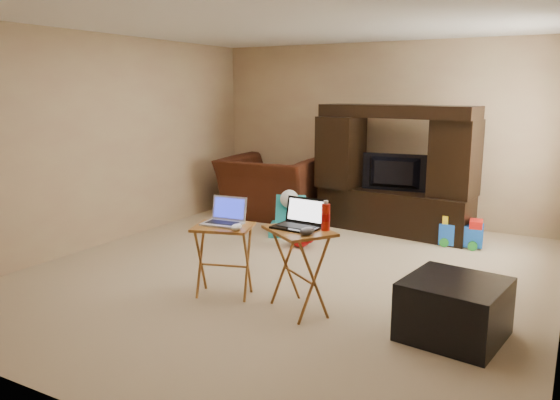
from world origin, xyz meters
The scene contains 19 objects.
floor centered at (0.00, 0.00, 0.00)m, with size 5.50×5.50×0.00m, color tan.
ceiling centered at (0.00, 0.00, 2.50)m, with size 5.50×5.50×0.00m, color silver.
wall_back centered at (0.00, 2.75, 1.25)m, with size 5.00×5.00×0.00m, color tan.
wall_front centered at (0.00, -2.75, 1.25)m, with size 5.00×5.00×0.00m, color tan.
wall_left centered at (-2.50, 0.00, 1.25)m, with size 5.50×5.50×0.00m, color tan.
entertainment_center centered at (0.41, 2.11, 0.83)m, with size 2.03×0.51×1.66m, color black.
television centered at (0.41, 2.06, 0.80)m, with size 0.84×0.11×0.48m, color black.
recliner centered at (-1.43, 2.13, 0.44)m, with size 1.35×1.18×0.88m, color #441C0E.
child_rocker centered at (-0.75, 1.29, 0.26)m, with size 0.39×0.44×0.51m, color teal, non-canonical shape.
plush_toy centered at (-0.33, 0.89, 0.21)m, with size 0.37×0.31×0.42m, color red, non-canonical shape.
push_toy centered at (1.34, 1.88, 0.19)m, with size 0.51×0.36×0.38m, color blue, non-canonical shape.
ottoman centered at (1.79, -0.70, 0.22)m, with size 0.70×0.70×0.45m, color black.
tray_table_left centered at (-0.23, -0.84, 0.33)m, with size 0.50×0.40×0.66m, color #9C5F25.
tray_table_right centered at (0.53, -0.83, 0.36)m, with size 0.55×0.44×0.71m, color #945924.
laptop_left centered at (-0.26, -0.81, 0.78)m, with size 0.34×0.28×0.24m, color #ADADB1.
laptop_right centered at (0.49, -0.81, 0.83)m, with size 0.37×0.30×0.24m, color black.
mouse_left centered at (-0.04, -0.91, 0.68)m, with size 0.08×0.13×0.05m, color white.
mouse_right centered at (0.66, -0.95, 0.74)m, with size 0.09×0.15×0.06m, color #39393D.
water_bottle centered at (0.73, -0.75, 0.82)m, with size 0.07×0.07×0.22m, color red.
Camera 1 is at (2.51, -4.73, 1.85)m, focal length 35.00 mm.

